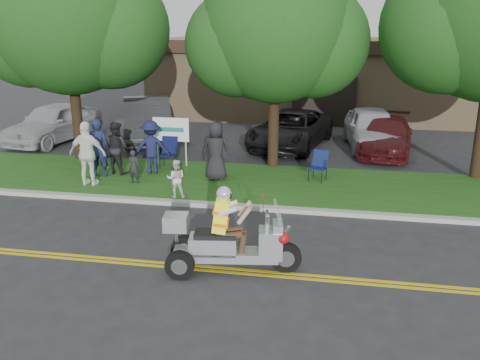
% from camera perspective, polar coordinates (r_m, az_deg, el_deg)
% --- Properties ---
extents(ground, '(120.00, 120.00, 0.00)m').
position_cam_1_polar(ground, '(10.94, -3.50, -8.70)').
color(ground, '#28282B').
rests_on(ground, ground).
extents(centerline_near, '(60.00, 0.10, 0.01)m').
position_cam_1_polar(centerline_near, '(10.44, -4.27, -10.03)').
color(centerline_near, gold).
rests_on(centerline_near, ground).
extents(centerline_far, '(60.00, 0.10, 0.01)m').
position_cam_1_polar(centerline_far, '(10.58, -4.05, -9.64)').
color(centerline_far, gold).
rests_on(centerline_far, ground).
extents(curb, '(60.00, 0.25, 0.12)m').
position_cam_1_polar(curb, '(13.66, -0.47, -2.99)').
color(curb, '#A8A89E').
rests_on(curb, ground).
extents(grass_verge, '(60.00, 4.00, 0.10)m').
position_cam_1_polar(grass_verge, '(15.67, 1.00, -0.34)').
color(grass_verge, '#1A4913').
rests_on(grass_verge, ground).
extents(commercial_building, '(18.00, 8.20, 4.00)m').
position_cam_1_polar(commercial_building, '(28.66, 9.67, 11.41)').
color(commercial_building, '#9E7F5B').
rests_on(commercial_building, ground).
extents(tree_left, '(6.62, 5.40, 7.78)m').
position_cam_1_polar(tree_left, '(18.80, -18.55, 16.58)').
color(tree_left, '#332114').
rests_on(tree_left, ground).
extents(tree_mid, '(5.88, 4.80, 7.05)m').
position_cam_1_polar(tree_mid, '(16.89, 4.18, 15.99)').
color(tree_mid, '#332114').
rests_on(tree_mid, ground).
extents(business_sign, '(1.25, 0.06, 1.75)m').
position_cam_1_polar(business_sign, '(17.36, -7.74, 5.34)').
color(business_sign, silver).
rests_on(business_sign, ground).
extents(trike_scooter, '(2.73, 1.02, 1.79)m').
position_cam_1_polar(trike_scooter, '(10.13, -1.54, -7.00)').
color(trike_scooter, black).
rests_on(trike_scooter, ground).
extents(lawn_chair_a, '(0.63, 0.64, 0.93)m').
position_cam_1_polar(lawn_chair_a, '(15.86, 8.89, 1.83)').
color(lawn_chair_a, black).
rests_on(lawn_chair_a, grass_verge).
extents(lawn_chair_b, '(0.55, 0.58, 1.03)m').
position_cam_1_polar(lawn_chair_b, '(17.28, -7.98, 3.33)').
color(lawn_chair_b, black).
rests_on(lawn_chair_b, grass_verge).
extents(spectator_adult_left, '(0.77, 0.61, 1.85)m').
position_cam_1_polar(spectator_adult_left, '(16.58, -15.64, 3.49)').
color(spectator_adult_left, '#181F43').
rests_on(spectator_adult_left, grass_verge).
extents(spectator_adult_mid, '(0.97, 0.86, 1.69)m').
position_cam_1_polar(spectator_adult_mid, '(16.80, -13.71, 3.53)').
color(spectator_adult_mid, black).
rests_on(spectator_adult_mid, grass_verge).
extents(spectator_adult_right, '(1.14, 0.48, 1.93)m').
position_cam_1_polar(spectator_adult_right, '(15.74, -16.73, 2.85)').
color(spectator_adult_right, white).
rests_on(spectator_adult_right, grass_verge).
extents(spectator_chair_a, '(1.25, 0.93, 1.73)m').
position_cam_1_polar(spectator_chair_a, '(16.55, -9.90, 3.64)').
color(spectator_chair_a, '#171A41').
rests_on(spectator_chair_a, grass_verge).
extents(spectator_chair_b, '(0.90, 0.58, 1.83)m').
position_cam_1_polar(spectator_chair_b, '(15.63, -2.69, 3.28)').
color(spectator_chair_b, black).
rests_on(spectator_chair_b, grass_verge).
extents(child_left, '(0.41, 0.30, 1.03)m').
position_cam_1_polar(child_left, '(15.73, -11.84, 1.51)').
color(child_left, black).
rests_on(child_left, grass_verge).
extents(child_right, '(0.59, 0.50, 1.08)m').
position_cam_1_polar(child_right, '(14.22, -7.19, 0.17)').
color(child_right, silver).
rests_on(child_right, grass_verge).
extents(parked_car_far_left, '(2.69, 5.03, 1.63)m').
position_cam_1_polar(parked_car_far_left, '(22.67, -20.20, 6.07)').
color(parked_car_far_left, '#A4A6AC').
rests_on(parked_car_far_left, ground).
extents(parked_car_left, '(3.76, 5.72, 1.78)m').
position_cam_1_polar(parked_car_left, '(21.85, -10.35, 6.67)').
color(parked_car_left, '#2A2A2C').
rests_on(parked_car_left, ground).
extents(parked_car_mid, '(3.50, 5.62, 1.45)m').
position_cam_1_polar(parked_car_mid, '(20.47, 5.71, 5.69)').
color(parked_car_mid, black).
rests_on(parked_car_mid, ground).
extents(parked_car_right, '(2.52, 4.80, 1.33)m').
position_cam_1_polar(parked_car_right, '(20.25, 16.09, 4.80)').
color(parked_car_right, '#430F11').
rests_on(parked_car_right, ground).
extents(parked_car_far_right, '(2.33, 4.87, 1.61)m').
position_cam_1_polar(parked_car_far_right, '(20.87, 14.58, 5.66)').
color(parked_car_far_right, '#B2B3B9').
rests_on(parked_car_far_right, ground).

